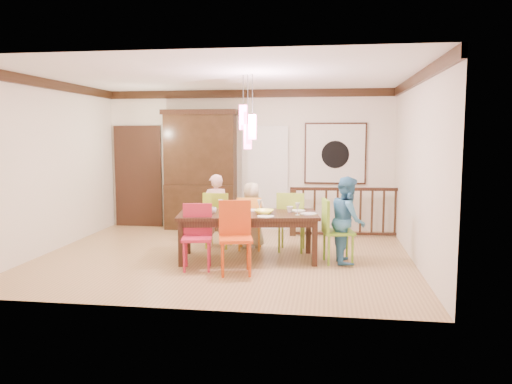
# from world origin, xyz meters

# --- Properties ---
(floor) EXTENTS (6.00, 6.00, 0.00)m
(floor) POSITION_xyz_m (0.00, 0.00, 0.00)
(floor) COLOR #A27B4E
(floor) RESTS_ON ground
(ceiling) EXTENTS (6.00, 6.00, 0.00)m
(ceiling) POSITION_xyz_m (0.00, 0.00, 2.90)
(ceiling) COLOR white
(ceiling) RESTS_ON wall_back
(wall_back) EXTENTS (6.00, 0.00, 6.00)m
(wall_back) POSITION_xyz_m (0.00, 2.50, 1.45)
(wall_back) COLOR silver
(wall_back) RESTS_ON floor
(wall_left) EXTENTS (0.00, 5.00, 5.00)m
(wall_left) POSITION_xyz_m (-3.00, 0.00, 1.45)
(wall_left) COLOR silver
(wall_left) RESTS_ON floor
(wall_right) EXTENTS (0.00, 5.00, 5.00)m
(wall_right) POSITION_xyz_m (3.00, 0.00, 1.45)
(wall_right) COLOR silver
(wall_right) RESTS_ON floor
(crown_molding) EXTENTS (6.00, 5.00, 0.16)m
(crown_molding) POSITION_xyz_m (0.00, 0.00, 2.82)
(crown_molding) COLOR black
(crown_molding) RESTS_ON wall_back
(panel_door) EXTENTS (1.04, 0.07, 2.24)m
(panel_door) POSITION_xyz_m (-2.40, 2.45, 1.05)
(panel_door) COLOR black
(panel_door) RESTS_ON wall_back
(white_doorway) EXTENTS (0.97, 0.05, 2.22)m
(white_doorway) POSITION_xyz_m (0.35, 2.46, 1.05)
(white_doorway) COLOR silver
(white_doorway) RESTS_ON wall_back
(painting) EXTENTS (1.25, 0.06, 1.25)m
(painting) POSITION_xyz_m (1.80, 2.46, 1.60)
(painting) COLOR black
(painting) RESTS_ON wall_back
(pendant_cluster) EXTENTS (0.27, 0.21, 1.14)m
(pendant_cluster) POSITION_xyz_m (0.41, -0.14, 2.11)
(pendant_cluster) COLOR #FA4B87
(pendant_cluster) RESTS_ON ceiling
(dining_table) EXTENTS (2.30, 1.31, 0.75)m
(dining_table) POSITION_xyz_m (0.41, -0.14, 0.67)
(dining_table) COLOR black
(dining_table) RESTS_ON floor
(chair_far_left) EXTENTS (0.46, 0.46, 0.98)m
(chair_far_left) POSITION_xyz_m (-0.25, 0.67, 0.56)
(chair_far_left) COLOR #9DB420
(chair_far_left) RESTS_ON floor
(chair_far_mid) EXTENTS (0.45, 0.45, 0.93)m
(chair_far_mid) POSITION_xyz_m (0.33, 0.57, 0.53)
(chair_far_mid) COLOR orange
(chair_far_mid) RESTS_ON floor
(chair_far_right) EXTENTS (0.49, 0.49, 1.02)m
(chair_far_right) POSITION_xyz_m (1.05, 0.56, 0.58)
(chair_far_right) COLOR olive
(chair_far_right) RESTS_ON floor
(chair_near_left) EXTENTS (0.51, 0.51, 0.96)m
(chair_near_left) POSITION_xyz_m (-0.24, -0.83, 0.55)
(chair_near_left) COLOR #B21D37
(chair_near_left) RESTS_ON floor
(chair_near_mid) EXTENTS (0.56, 0.56, 1.04)m
(chair_near_mid) POSITION_xyz_m (0.36, -0.97, 0.59)
(chair_near_mid) COLOR #BF3E10
(chair_near_mid) RESTS_ON floor
(chair_end_right) EXTENTS (0.53, 0.53, 1.00)m
(chair_end_right) POSITION_xyz_m (1.83, -0.14, 0.57)
(chair_end_right) COLOR #6DA428
(chair_end_right) RESTS_ON floor
(china_hutch) EXTENTS (1.58, 0.46, 2.49)m
(china_hutch) POSITION_xyz_m (-0.98, 2.30, 1.25)
(china_hutch) COLOR black
(china_hutch) RESTS_ON floor
(balustrade) EXTENTS (2.31, 0.27, 0.96)m
(balustrade) POSITION_xyz_m (2.08, 1.95, 0.50)
(balustrade) COLOR black
(balustrade) RESTS_ON floor
(person_far_left) EXTENTS (0.55, 0.46, 1.29)m
(person_far_left) POSITION_xyz_m (-0.31, 0.73, 0.64)
(person_far_left) COLOR #FFC2C3
(person_far_left) RESTS_ON floor
(person_far_mid) EXTENTS (0.61, 0.44, 1.16)m
(person_far_mid) POSITION_xyz_m (0.34, 0.72, 0.58)
(person_far_mid) COLOR beige
(person_far_mid) RESTS_ON floor
(person_end_right) EXTENTS (0.57, 0.70, 1.35)m
(person_end_right) POSITION_xyz_m (1.96, -0.10, 0.67)
(person_end_right) COLOR teal
(person_end_right) RESTS_ON floor
(serving_bowl) EXTENTS (0.33, 0.33, 0.07)m
(serving_bowl) POSITION_xyz_m (0.68, -0.25, 0.79)
(serving_bowl) COLOR #F1F044
(serving_bowl) RESTS_ON dining_table
(small_bowl) EXTENTS (0.24, 0.24, 0.07)m
(small_bowl) POSITION_xyz_m (0.28, -0.11, 0.78)
(small_bowl) COLOR white
(small_bowl) RESTS_ON dining_table
(cup_left) EXTENTS (0.17, 0.17, 0.10)m
(cup_left) POSITION_xyz_m (-0.13, -0.29, 0.80)
(cup_left) COLOR silver
(cup_left) RESTS_ON dining_table
(cup_right) EXTENTS (0.12, 0.12, 0.10)m
(cup_right) POSITION_xyz_m (1.06, 0.02, 0.80)
(cup_right) COLOR silver
(cup_right) RESTS_ON dining_table
(plate_far_left) EXTENTS (0.26, 0.26, 0.01)m
(plate_far_left) POSITION_xyz_m (-0.33, 0.11, 0.76)
(plate_far_left) COLOR white
(plate_far_left) RESTS_ON dining_table
(plate_far_mid) EXTENTS (0.26, 0.26, 0.01)m
(plate_far_mid) POSITION_xyz_m (0.47, 0.12, 0.76)
(plate_far_mid) COLOR white
(plate_far_mid) RESTS_ON dining_table
(plate_far_right) EXTENTS (0.26, 0.26, 0.01)m
(plate_far_right) POSITION_xyz_m (1.17, 0.17, 0.76)
(plate_far_right) COLOR white
(plate_far_right) RESTS_ON dining_table
(plate_near_left) EXTENTS (0.26, 0.26, 0.01)m
(plate_near_left) POSITION_xyz_m (-0.32, -0.44, 0.76)
(plate_near_left) COLOR white
(plate_near_left) RESTS_ON dining_table
(plate_near_mid) EXTENTS (0.26, 0.26, 0.01)m
(plate_near_mid) POSITION_xyz_m (0.73, -0.47, 0.76)
(plate_near_mid) COLOR white
(plate_near_mid) RESTS_ON dining_table
(plate_end_right) EXTENTS (0.26, 0.26, 0.01)m
(plate_end_right) POSITION_xyz_m (1.36, -0.12, 0.76)
(plate_end_right) COLOR white
(plate_end_right) RESTS_ON dining_table
(wine_glass_a) EXTENTS (0.08, 0.08, 0.19)m
(wine_glass_a) POSITION_xyz_m (-0.06, -0.01, 0.84)
(wine_glass_a) COLOR #590C19
(wine_glass_a) RESTS_ON dining_table
(wine_glass_b) EXTENTS (0.08, 0.08, 0.19)m
(wine_glass_b) POSITION_xyz_m (0.56, 0.06, 0.84)
(wine_glass_b) COLOR silver
(wine_glass_b) RESTS_ON dining_table
(wine_glass_c) EXTENTS (0.08, 0.08, 0.19)m
(wine_glass_c) POSITION_xyz_m (0.28, -0.45, 0.84)
(wine_glass_c) COLOR #590C19
(wine_glass_c) RESTS_ON dining_table
(wine_glass_d) EXTENTS (0.08, 0.08, 0.19)m
(wine_glass_d) POSITION_xyz_m (1.20, -0.24, 0.84)
(wine_glass_d) COLOR silver
(wine_glass_d) RESTS_ON dining_table
(napkin) EXTENTS (0.18, 0.14, 0.01)m
(napkin) POSITION_xyz_m (0.32, -0.48, 0.76)
(napkin) COLOR #D83359
(napkin) RESTS_ON dining_table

